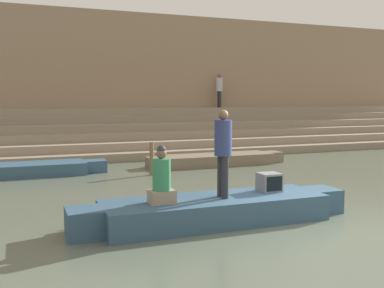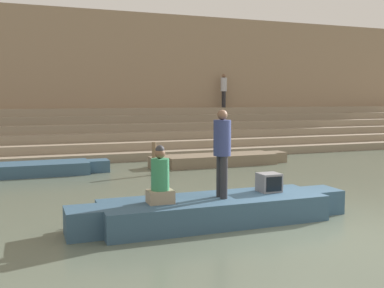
% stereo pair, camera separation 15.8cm
% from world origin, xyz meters
% --- Properties ---
extents(ground_plane, '(120.00, 120.00, 0.00)m').
position_xyz_m(ground_plane, '(0.00, 0.00, 0.00)').
color(ground_plane, '#566051').
extents(ghat_steps, '(36.00, 4.26, 1.90)m').
position_xyz_m(ghat_steps, '(0.00, 12.15, 0.69)').
color(ghat_steps, gray).
rests_on(ghat_steps, ground).
extents(back_wall, '(34.20, 1.28, 6.27)m').
position_xyz_m(back_wall, '(0.00, 14.28, 3.11)').
color(back_wall, '#937A60').
rests_on(back_wall, ground).
extents(rowboat_main, '(5.45, 1.40, 0.48)m').
position_xyz_m(rowboat_main, '(-1.53, 0.86, 0.26)').
color(rowboat_main, '#33516B').
rests_on(rowboat_main, ground).
extents(person_standing, '(0.32, 0.32, 1.65)m').
position_xyz_m(person_standing, '(-1.40, 0.81, 1.43)').
color(person_standing, '#28282D').
rests_on(person_standing, rowboat_main).
extents(person_rowing, '(0.45, 0.36, 1.04)m').
position_xyz_m(person_rowing, '(-2.60, 0.80, 0.90)').
color(person_rowing, gray).
rests_on(person_rowing, rowboat_main).
extents(tv_set, '(0.42, 0.40, 0.37)m').
position_xyz_m(tv_set, '(-0.28, 1.00, 0.67)').
color(tv_set, slate).
rests_on(tv_set, rowboat_main).
extents(moored_boat_shore, '(5.92, 1.22, 0.38)m').
position_xyz_m(moored_boat_shore, '(-5.30, 7.68, 0.20)').
color(moored_boat_shore, '#33516B').
rests_on(moored_boat_shore, ground).
extents(moored_boat_distant, '(5.08, 1.22, 0.38)m').
position_xyz_m(moored_boat_distant, '(1.60, 7.63, 0.20)').
color(moored_boat_distant, '#756651').
rests_on(moored_boat_distant, ground).
extents(mooring_post, '(0.13, 0.13, 1.02)m').
position_xyz_m(mooring_post, '(-1.15, 6.40, 0.51)').
color(mooring_post, brown).
rests_on(mooring_post, ground).
extents(person_on_steps, '(0.31, 0.31, 1.63)m').
position_xyz_m(person_on_steps, '(4.32, 13.33, 2.85)').
color(person_on_steps, '#28282D').
rests_on(person_on_steps, ghat_steps).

